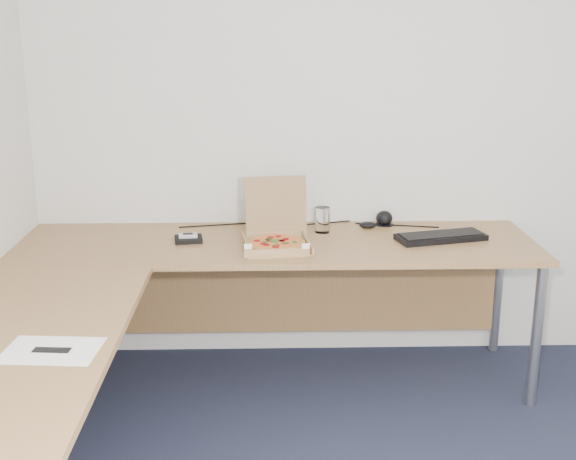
{
  "coord_description": "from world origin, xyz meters",
  "views": [
    {
      "loc": [
        -0.54,
        -2.02,
        1.77
      ],
      "look_at": [
        -0.45,
        1.28,
        0.82
      ],
      "focal_mm": 46.05,
      "sensor_mm": 36.0,
      "label": 1
    }
  ],
  "objects_px": {
    "desk": "(203,277)",
    "keyboard": "(441,237)",
    "wallet": "(189,239)",
    "pizza_box": "(276,240)",
    "drinking_glass": "(322,220)"
  },
  "relations": [
    {
      "from": "desk",
      "to": "keyboard",
      "type": "height_order",
      "value": "keyboard"
    },
    {
      "from": "keyboard",
      "to": "desk",
      "type": "bearing_deg",
      "value": -173.49
    },
    {
      "from": "pizza_box",
      "to": "desk",
      "type": "bearing_deg",
      "value": -141.5
    },
    {
      "from": "drinking_glass",
      "to": "wallet",
      "type": "xyz_separation_m",
      "value": [
        -0.66,
        -0.14,
        -0.05
      ]
    },
    {
      "from": "desk",
      "to": "pizza_box",
      "type": "distance_m",
      "value": 0.46
    },
    {
      "from": "desk",
      "to": "wallet",
      "type": "relative_size",
      "value": 19.01
    },
    {
      "from": "keyboard",
      "to": "wallet",
      "type": "distance_m",
      "value": 1.23
    },
    {
      "from": "desk",
      "to": "wallet",
      "type": "bearing_deg",
      "value": 103.6
    },
    {
      "from": "pizza_box",
      "to": "wallet",
      "type": "relative_size",
      "value": 2.65
    },
    {
      "from": "pizza_box",
      "to": "drinking_glass",
      "type": "relative_size",
      "value": 2.69
    },
    {
      "from": "desk",
      "to": "keyboard",
      "type": "bearing_deg",
      "value": 20.81
    },
    {
      "from": "keyboard",
      "to": "wallet",
      "type": "xyz_separation_m",
      "value": [
        -1.23,
        0.01,
        -0.0
      ]
    },
    {
      "from": "wallet",
      "to": "pizza_box",
      "type": "bearing_deg",
      "value": -22.43
    },
    {
      "from": "desk",
      "to": "wallet",
      "type": "height_order",
      "value": "wallet"
    },
    {
      "from": "desk",
      "to": "drinking_glass",
      "type": "xyz_separation_m",
      "value": [
        0.55,
        0.58,
        0.09
      ]
    }
  ]
}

